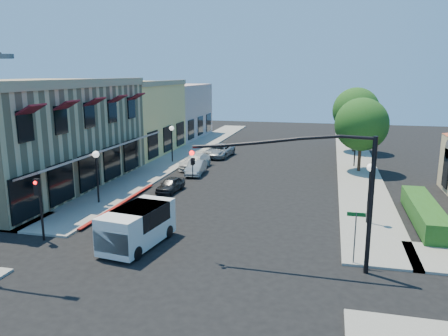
% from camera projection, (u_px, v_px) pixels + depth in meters
% --- Properties ---
extents(ground, '(120.00, 120.00, 0.00)m').
position_uv_depth(ground, '(180.00, 268.00, 19.42)').
color(ground, black).
rests_on(ground, ground).
extents(sidewalk_left, '(3.50, 50.00, 0.12)m').
position_uv_depth(sidewalk_left, '(186.00, 153.00, 47.05)').
color(sidewalk_left, gray).
rests_on(sidewalk_left, ground).
extents(sidewalk_right, '(3.50, 50.00, 0.12)m').
position_uv_depth(sidewalk_right, '(355.00, 160.00, 43.00)').
color(sidewalk_right, gray).
rests_on(sidewalk_right, ground).
extents(curb_red_strip, '(0.25, 10.00, 0.06)m').
position_uv_depth(curb_red_strip, '(121.00, 206.00, 28.61)').
color(curb_red_strip, maroon).
rests_on(curb_red_strip, ground).
extents(corner_brick_building, '(11.77, 18.20, 8.10)m').
position_uv_depth(corner_brick_building, '(32.00, 135.00, 32.57)').
color(corner_brick_building, tan).
rests_on(corner_brick_building, ground).
extents(yellow_stucco_building, '(10.00, 12.00, 7.60)m').
position_uv_depth(yellow_stucco_building, '(123.00, 118.00, 46.87)').
color(yellow_stucco_building, '#E9C969').
rests_on(yellow_stucco_building, ground).
extents(pink_stucco_building, '(10.00, 12.00, 7.00)m').
position_uv_depth(pink_stucco_building, '(164.00, 111.00, 58.32)').
color(pink_stucco_building, tan).
rests_on(pink_stucco_building, ground).
extents(hedge, '(1.40, 8.00, 1.10)m').
position_uv_depth(hedge, '(423.00, 223.00, 25.25)').
color(hedge, '#214E16').
rests_on(hedge, ground).
extents(street_tree_a, '(4.56, 4.56, 6.48)m').
position_uv_depth(street_tree_a, '(362.00, 124.00, 37.36)').
color(street_tree_a, '#341E14').
rests_on(street_tree_a, ground).
extents(street_tree_b, '(4.94, 4.94, 7.02)m').
position_uv_depth(street_tree_b, '(356.00, 111.00, 46.78)').
color(street_tree_b, '#341E14').
rests_on(street_tree_b, ground).
extents(signal_mast_arm, '(8.01, 0.39, 6.00)m').
position_uv_depth(signal_mast_arm, '(320.00, 179.00, 18.61)').
color(signal_mast_arm, black).
rests_on(signal_mast_arm, ground).
extents(secondary_signal, '(0.28, 0.42, 3.32)m').
position_uv_depth(secondary_signal, '(39.00, 198.00, 22.11)').
color(secondary_signal, black).
rests_on(secondary_signal, ground).
extents(street_name_sign, '(0.80, 0.06, 2.50)m').
position_uv_depth(street_name_sign, '(355.00, 229.00, 19.40)').
color(street_name_sign, '#595B5E').
rests_on(street_name_sign, ground).
extents(lamppost_left_near, '(0.44, 0.44, 3.57)m').
position_uv_depth(lamppost_left_near, '(96.00, 164.00, 28.39)').
color(lamppost_left_near, black).
rests_on(lamppost_left_near, ground).
extents(lamppost_left_far, '(0.44, 0.44, 3.57)m').
position_uv_depth(lamppost_left_far, '(172.00, 135.00, 41.68)').
color(lamppost_left_far, black).
rests_on(lamppost_left_far, ground).
extents(lamppost_right_near, '(0.44, 0.44, 3.57)m').
position_uv_depth(lamppost_right_near, '(370.00, 178.00, 24.46)').
color(lamppost_right_near, black).
rests_on(lamppost_right_near, ground).
extents(lamppost_right_far, '(0.44, 0.44, 3.57)m').
position_uv_depth(lamppost_right_far, '(356.00, 138.00, 39.64)').
color(lamppost_right_far, black).
rests_on(lamppost_right_far, ground).
extents(white_van, '(2.52, 4.69, 1.98)m').
position_uv_depth(white_van, '(137.00, 224.00, 21.70)').
color(white_van, silver).
rests_on(white_van, ground).
extents(parked_car_a, '(1.49, 3.18, 1.05)m').
position_uv_depth(parked_car_a, '(171.00, 185.00, 31.83)').
color(parked_car_a, black).
rests_on(parked_car_a, ground).
extents(parked_car_b, '(1.58, 3.69, 1.18)m').
position_uv_depth(parked_car_b, '(196.00, 168.00, 37.24)').
color(parked_car_b, '#A3A6A8').
rests_on(parked_car_b, ground).
extents(parked_car_c, '(2.15, 4.57, 1.29)m').
position_uv_depth(parked_car_c, '(195.00, 162.00, 39.54)').
color(parked_car_c, silver).
rests_on(parked_car_c, ground).
extents(parked_car_d, '(2.54, 4.90, 1.32)m').
position_uv_depth(parked_car_d, '(220.00, 151.00, 45.06)').
color(parked_car_d, '#96989A').
rests_on(parked_car_d, ground).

